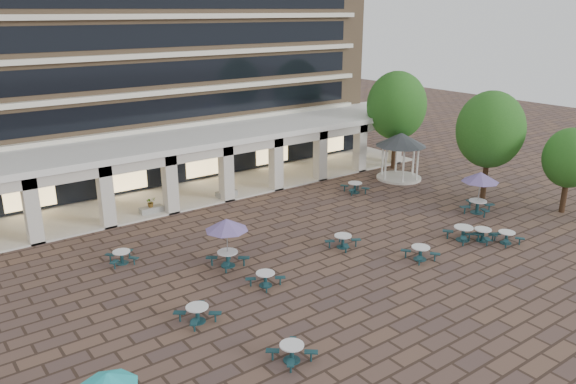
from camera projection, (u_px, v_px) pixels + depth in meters
name	position (u px, v px, depth m)	size (l,w,h in m)	color
ground	(315.00, 271.00, 28.74)	(120.00, 120.00, 0.00)	brown
apartment_building	(114.00, 11.00, 44.27)	(40.00, 15.50, 25.20)	#8D6F50
retail_arcade	(182.00, 156.00, 39.11)	(42.00, 6.60, 4.40)	white
picnic_table_0	(292.00, 351.00, 21.28)	(1.69, 1.69, 0.71)	#153A41
picnic_table_2	(420.00, 252.00, 29.93)	(1.80, 1.80, 0.74)	#153A41
picnic_table_3	(506.00, 236.00, 32.03)	(1.78, 1.78, 0.70)	#153A41
picnic_table_4	(108.00, 382.00, 17.24)	(1.89, 1.89, 2.18)	#153A41
picnic_table_5	(265.00, 278.00, 27.10)	(1.80, 1.80, 0.69)	#153A41
picnic_table_6	(227.00, 226.00, 28.64)	(2.26, 2.26, 2.61)	#153A41
picnic_table_7	(483.00, 234.00, 32.37)	(1.84, 1.84, 0.73)	#153A41
picnic_table_8	(197.00, 313.00, 23.95)	(1.79, 1.79, 0.74)	#153A41
picnic_table_9	(343.00, 240.00, 31.46)	(1.93, 1.93, 0.73)	#153A41
picnic_table_10	(463.00, 232.00, 32.42)	(2.00, 2.00, 0.83)	#153A41
picnic_table_11	(480.00, 179.00, 36.21)	(2.40, 2.40, 2.77)	#153A41
picnic_table_12	(122.00, 256.00, 29.49)	(1.69, 1.69, 0.69)	#153A41
picnic_table_13	(355.00, 187.00, 40.85)	(2.00, 2.00, 0.77)	#153A41
gazebo	(401.00, 145.00, 43.52)	(3.93, 3.93, 3.66)	beige
tree_east_a	(490.00, 130.00, 38.07)	(4.58, 4.58, 7.63)	#402919
tree_east_b	(570.00, 158.00, 35.97)	(3.39, 3.39, 5.64)	#402919
tree_east_c	(397.00, 106.00, 45.68)	(4.86, 4.86, 8.09)	#402919
planter_left	(151.00, 208.00, 36.57)	(1.50, 0.63, 1.17)	gray
planter_right	(226.00, 190.00, 39.75)	(1.50, 0.67, 1.34)	gray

